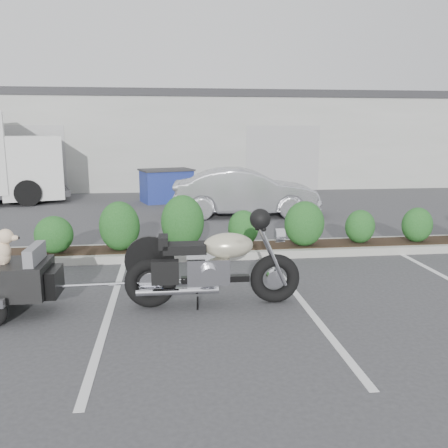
{
  "coord_description": "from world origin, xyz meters",
  "views": [
    {
      "loc": [
        -0.69,
        -6.85,
        2.42
      ],
      "look_at": [
        0.32,
        1.49,
        0.75
      ],
      "focal_mm": 38.0,
      "sensor_mm": 36.0,
      "label": 1
    }
  ],
  "objects": [
    {
      "name": "ground",
      "position": [
        0.0,
        0.0,
        0.0
      ],
      "size": [
        90.0,
        90.0,
        0.0
      ],
      "primitive_type": "plane",
      "color": "#38383A",
      "rests_on": "ground"
    },
    {
      "name": "planter_kerb",
      "position": [
        1.0,
        2.2,
        0.07
      ],
      "size": [
        12.0,
        1.0,
        0.15
      ],
      "primitive_type": "cube",
      "color": "#9E9E93",
      "rests_on": "ground"
    },
    {
      "name": "building",
      "position": [
        0.0,
        17.0,
        2.0
      ],
      "size": [
        26.0,
        10.0,
        4.0
      ],
      "primitive_type": "cube",
      "color": "#9EA099",
      "rests_on": "ground"
    },
    {
      "name": "motorcycle",
      "position": [
        -0.08,
        -0.55,
        0.57
      ],
      "size": [
        2.47,
        0.83,
        1.42
      ],
      "rotation": [
        0.0,
        0.0,
        -0.01
      ],
      "color": "black",
      "rests_on": "ground"
    },
    {
      "name": "pet_trailer",
      "position": [
        -2.86,
        -0.53,
        0.49
      ],
      "size": [
        1.96,
        1.09,
        1.17
      ],
      "rotation": [
        0.0,
        0.0,
        -0.01
      ],
      "color": "black",
      "rests_on": "ground"
    },
    {
      "name": "sedan",
      "position": [
        1.53,
        6.4,
        0.68
      ],
      "size": [
        4.19,
        1.69,
        1.35
      ],
      "primitive_type": "imported",
      "rotation": [
        0.0,
        0.0,
        1.51
      ],
      "color": "#ADAEB5",
      "rests_on": "ground"
    },
    {
      "name": "dumpster",
      "position": [
        -0.69,
        9.39,
        0.57
      ],
      "size": [
        1.98,
        1.63,
        1.12
      ],
      "rotation": [
        0.0,
        0.0,
        0.31
      ],
      "color": "navy",
      "rests_on": "ground"
    }
  ]
}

